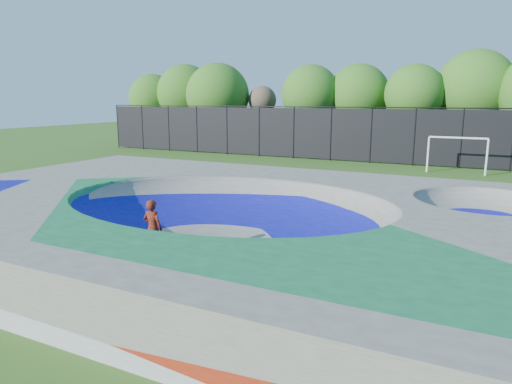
# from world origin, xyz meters

# --- Properties ---
(ground) EXTENTS (120.00, 120.00, 0.00)m
(ground) POSITION_xyz_m (0.00, 0.00, 0.00)
(ground) COLOR #2F5417
(ground) RESTS_ON ground
(skate_deck) EXTENTS (22.00, 14.00, 1.50)m
(skate_deck) POSITION_xyz_m (0.00, 0.00, 0.75)
(skate_deck) COLOR gray
(skate_deck) RESTS_ON ground
(skater) EXTENTS (0.64, 0.43, 1.72)m
(skater) POSITION_xyz_m (-1.27, -2.09, 0.86)
(skater) COLOR #BA310E
(skater) RESTS_ON ground
(skateboard) EXTENTS (0.81, 0.35, 0.05)m
(skateboard) POSITION_xyz_m (-1.27, -2.09, 0.03)
(skateboard) COLOR black
(skateboard) RESTS_ON ground
(soccer_goal) EXTENTS (3.49, 0.12, 2.30)m
(soccer_goal) POSITION_xyz_m (5.90, 18.45, 1.60)
(soccer_goal) COLOR white
(soccer_goal) RESTS_ON ground
(fence) EXTENTS (48.09, 0.09, 4.04)m
(fence) POSITION_xyz_m (0.00, 21.00, 2.10)
(fence) COLOR black
(fence) RESTS_ON ground
(treeline) EXTENTS (53.13, 7.89, 8.24)m
(treeline) POSITION_xyz_m (-1.48, 25.83, 4.98)
(treeline) COLOR #493424
(treeline) RESTS_ON ground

